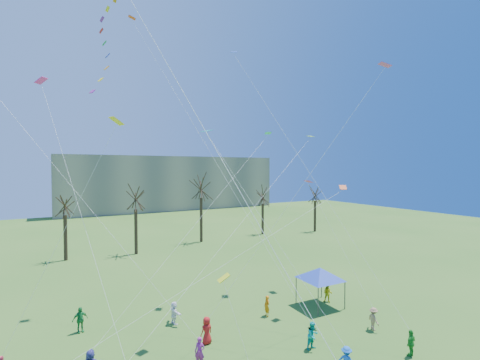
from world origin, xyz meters
TOP-DOWN VIEW (x-y plane):
  - distant_building at (22.00, 82.00)m, footprint 60.00×14.00m
  - bare_tree_row at (4.81, 35.71)m, footprint 69.35×8.31m
  - big_box_kite at (-5.40, 6.34)m, footprint 4.65×7.07m
  - canopy_tent_blue at (11.37, 9.04)m, footprint 4.38×4.38m
  - festival_crowd at (-1.35, 6.47)m, footprint 25.95×14.88m
  - small_kites_aloft at (1.67, 10.23)m, footprint 28.08×17.73m

SIDE VIEW (x-z plane):
  - festival_crowd at x=-1.35m, z-range -0.07..1.74m
  - canopy_tent_blue at x=11.37m, z-range 1.14..4.43m
  - bare_tree_row at x=4.81m, z-range 1.18..12.15m
  - distant_building at x=22.00m, z-range 0.00..15.00m
  - small_kites_aloft at x=1.67m, z-range -3.40..31.16m
  - big_box_kite at x=-5.40m, z-range 6.21..31.16m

